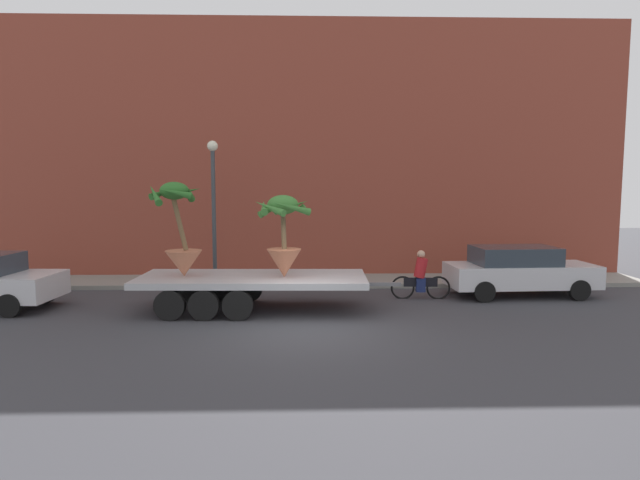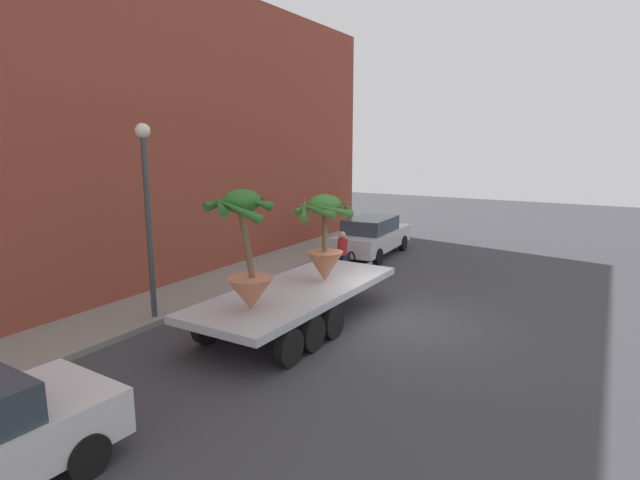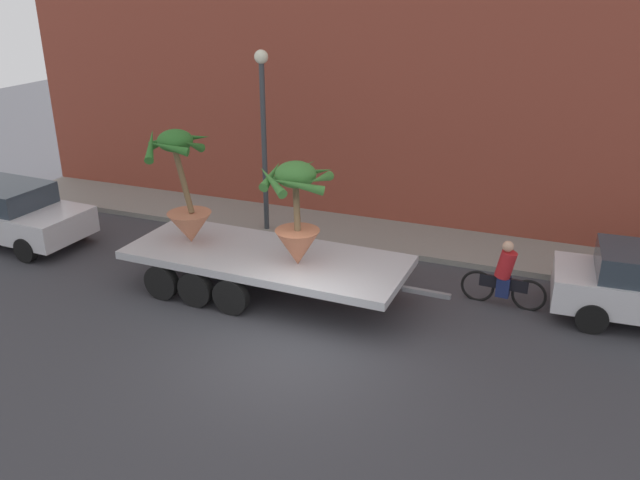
{
  "view_description": "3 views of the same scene",
  "coord_description": "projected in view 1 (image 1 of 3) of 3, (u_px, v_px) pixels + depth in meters",
  "views": [
    {
      "loc": [
        -0.05,
        -12.86,
        3.52
      ],
      "look_at": [
        0.4,
        2.75,
        1.9
      ],
      "focal_mm": 30.07,
      "sensor_mm": 36.0,
      "label": 1
    },
    {
      "loc": [
        -11.73,
        -4.55,
        4.54
      ],
      "look_at": [
        1.42,
        3.03,
        1.6
      ],
      "focal_mm": 28.55,
      "sensor_mm": 36.0,
      "label": 2
    },
    {
      "loc": [
        4.42,
        -9.8,
        6.7
      ],
      "look_at": [
        -0.25,
        2.07,
        1.46
      ],
      "focal_mm": 36.21,
      "sensor_mm": 36.0,
      "label": 3
    }
  ],
  "objects": [
    {
      "name": "ground_plane",
      "position": [
        307.0,
        328.0,
        13.15
      ],
      "size": [
        60.0,
        60.0,
        0.0
      ],
      "primitive_type": "plane",
      "color": "#38383D"
    },
    {
      "name": "sidewalk",
      "position": [
        306.0,
        281.0,
        19.21
      ],
      "size": [
        24.0,
        2.2,
        0.15
      ],
      "primitive_type": "cube",
      "color": "gray",
      "rests_on": "ground"
    },
    {
      "name": "building_facade",
      "position": [
        306.0,
        151.0,
        20.41
      ],
      "size": [
        24.0,
        1.2,
        9.59
      ],
      "primitive_type": "cube",
      "color": "brown",
      "rests_on": "ground"
    },
    {
      "name": "flatbed_trailer",
      "position": [
        244.0,
        283.0,
        15.0
      ],
      "size": [
        7.35,
        2.63,
        0.98
      ],
      "color": "#B7BABF",
      "rests_on": "ground"
    },
    {
      "name": "potted_palm_rear",
      "position": [
        180.0,
        235.0,
        14.79
      ],
      "size": [
        1.52,
        1.51,
        2.62
      ],
      "color": "#C17251",
      "rests_on": "flatbed_trailer"
    },
    {
      "name": "potted_palm_middle",
      "position": [
        283.0,
        236.0,
        14.62
      ],
      "size": [
        1.61,
        1.64,
        2.26
      ],
      "color": "#B26647",
      "rests_on": "flatbed_trailer"
    },
    {
      "name": "cyclist",
      "position": [
        421.0,
        277.0,
        16.52
      ],
      "size": [
        1.84,
        0.36,
        1.54
      ],
      "color": "black",
      "rests_on": "ground"
    },
    {
      "name": "parked_car",
      "position": [
        519.0,
        270.0,
        16.91
      ],
      "size": [
        4.65,
        1.97,
        1.58
      ],
      "color": "silver",
      "rests_on": "ground"
    },
    {
      "name": "street_lamp",
      "position": [
        213.0,
        193.0,
        18.0
      ],
      "size": [
        0.36,
        0.36,
        4.83
      ],
      "color": "#383D42",
      "rests_on": "sidewalk"
    }
  ]
}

